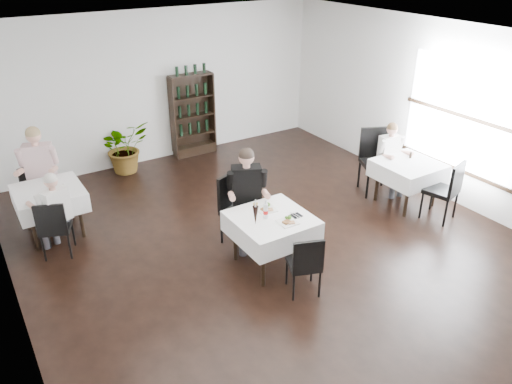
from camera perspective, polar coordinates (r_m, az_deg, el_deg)
room_shell at (r=6.62m, az=4.03°, el=3.34°), size 9.00×9.00×9.00m
window_right at (r=9.00m, az=22.49°, el=7.79°), size 0.06×2.30×1.85m
wine_shelf at (r=10.63m, az=-7.22°, el=8.64°), size 0.90×0.28×1.75m
main_table at (r=6.86m, az=1.75°, el=-3.93°), size 1.03×1.03×0.77m
left_table at (r=8.22m, az=-22.54°, el=-0.64°), size 0.98×0.98×0.77m
right_table at (r=8.89m, az=16.97°, el=2.35°), size 0.98×0.98×0.77m
potted_tree at (r=10.13m, az=-14.79°, el=5.00°), size 1.08×0.99×1.03m
main_chair_far at (r=7.44m, az=-2.27°, el=-1.41°), size 0.64×0.64×1.07m
main_chair_near at (r=6.39m, az=5.67°, el=-7.98°), size 0.51×0.51×0.87m
left_chair_far at (r=8.86m, az=-23.68°, el=0.35°), size 0.54×0.54×0.91m
left_chair_near at (r=7.64m, az=-22.09°, el=-3.56°), size 0.54×0.54×0.90m
right_chair_far at (r=9.23m, az=13.54°, el=3.99°), size 0.70×0.70×1.16m
right_chair_near at (r=8.56m, az=20.99°, el=0.50°), size 0.58×0.59×1.03m
diner_main at (r=7.20m, az=-1.00°, el=0.09°), size 0.69×0.72×1.53m
diner_left_far at (r=8.60m, az=-23.56°, el=2.54°), size 0.68×0.73×1.58m
diner_left_near at (r=7.65m, az=-22.14°, el=-1.57°), size 0.57×0.60×1.29m
diner_right_far at (r=9.19m, az=15.23°, el=4.32°), size 0.52×0.54×1.30m
plate_far at (r=6.95m, az=1.19°, el=-1.91°), size 0.28×0.28×0.08m
plate_near at (r=6.65m, az=3.67°, el=-3.38°), size 0.25×0.25×0.08m
pilsner_dark at (r=6.53m, az=-0.06°, el=-2.70°), size 0.08×0.08×0.34m
pilsner_lager at (r=6.73m, az=-0.07°, el=-2.07°), size 0.06×0.06×0.27m
coke_bottle at (r=6.71m, az=1.12°, el=-2.19°), size 0.07×0.07×0.26m
napkin_cutlery at (r=6.82m, az=4.54°, el=-2.72°), size 0.17×0.18×0.02m
pepper_mill at (r=9.01m, az=17.26°, el=4.06°), size 0.06×0.06×0.11m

